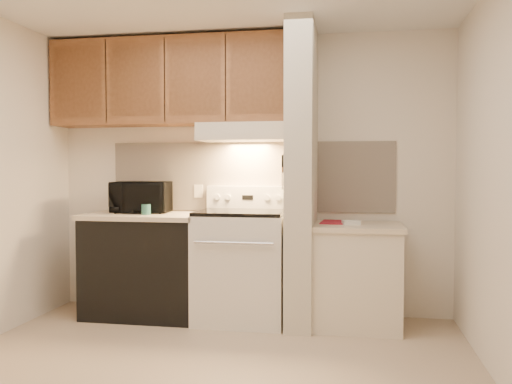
# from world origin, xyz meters

# --- Properties ---
(floor) EXTENTS (3.60, 3.60, 0.00)m
(floor) POSITION_xyz_m (0.00, 0.00, 0.00)
(floor) COLOR #C1A98E
(floor) RESTS_ON ground
(wall_back) EXTENTS (3.60, 2.50, 0.02)m
(wall_back) POSITION_xyz_m (0.00, 1.50, 1.25)
(wall_back) COLOR white
(wall_back) RESTS_ON floor
(wall_right) EXTENTS (0.02, 3.00, 2.50)m
(wall_right) POSITION_xyz_m (1.80, 0.00, 1.25)
(wall_right) COLOR white
(wall_right) RESTS_ON floor
(backsplash) EXTENTS (2.60, 0.02, 0.63)m
(backsplash) POSITION_xyz_m (0.00, 1.49, 1.24)
(backsplash) COLOR #F6E3D0
(backsplash) RESTS_ON wall_back
(range_body) EXTENTS (0.76, 0.65, 0.92)m
(range_body) POSITION_xyz_m (0.00, 1.16, 0.46)
(range_body) COLOR silver
(range_body) RESTS_ON floor
(oven_window) EXTENTS (0.50, 0.01, 0.30)m
(oven_window) POSITION_xyz_m (0.00, 0.84, 0.50)
(oven_window) COLOR black
(oven_window) RESTS_ON range_body
(oven_handle) EXTENTS (0.65, 0.02, 0.02)m
(oven_handle) POSITION_xyz_m (0.00, 0.80, 0.72)
(oven_handle) COLOR silver
(oven_handle) RESTS_ON range_body
(cooktop) EXTENTS (0.74, 0.64, 0.03)m
(cooktop) POSITION_xyz_m (0.00, 1.16, 0.94)
(cooktop) COLOR black
(cooktop) RESTS_ON range_body
(range_backguard) EXTENTS (0.76, 0.08, 0.20)m
(range_backguard) POSITION_xyz_m (0.00, 1.44, 1.05)
(range_backguard) COLOR silver
(range_backguard) RESTS_ON range_body
(range_display) EXTENTS (0.10, 0.01, 0.04)m
(range_display) POSITION_xyz_m (0.00, 1.40, 1.05)
(range_display) COLOR black
(range_display) RESTS_ON range_backguard
(range_knob_left_outer) EXTENTS (0.05, 0.02, 0.05)m
(range_knob_left_outer) POSITION_xyz_m (-0.28, 1.40, 1.05)
(range_knob_left_outer) COLOR silver
(range_knob_left_outer) RESTS_ON range_backguard
(range_knob_left_inner) EXTENTS (0.05, 0.02, 0.05)m
(range_knob_left_inner) POSITION_xyz_m (-0.18, 1.40, 1.05)
(range_knob_left_inner) COLOR silver
(range_knob_left_inner) RESTS_ON range_backguard
(range_knob_right_inner) EXTENTS (0.05, 0.02, 0.05)m
(range_knob_right_inner) POSITION_xyz_m (0.18, 1.40, 1.05)
(range_knob_right_inner) COLOR silver
(range_knob_right_inner) RESTS_ON range_backguard
(range_knob_right_outer) EXTENTS (0.05, 0.02, 0.05)m
(range_knob_right_outer) POSITION_xyz_m (0.28, 1.40, 1.05)
(range_knob_right_outer) COLOR silver
(range_knob_right_outer) RESTS_ON range_backguard
(dishwasher_front) EXTENTS (1.00, 0.63, 0.87)m
(dishwasher_front) POSITION_xyz_m (-0.88, 1.17, 0.43)
(dishwasher_front) COLOR black
(dishwasher_front) RESTS_ON floor
(left_countertop) EXTENTS (1.04, 0.67, 0.04)m
(left_countertop) POSITION_xyz_m (-0.88, 1.17, 0.89)
(left_countertop) COLOR beige
(left_countertop) RESTS_ON dishwasher_front
(spoon_rest) EXTENTS (0.23, 0.13, 0.01)m
(spoon_rest) POSITION_xyz_m (-0.98, 1.36, 0.92)
(spoon_rest) COLOR black
(spoon_rest) RESTS_ON left_countertop
(teal_jar) EXTENTS (0.10, 0.10, 0.09)m
(teal_jar) POSITION_xyz_m (-0.83, 1.06, 0.96)
(teal_jar) COLOR #285F59
(teal_jar) RESTS_ON left_countertop
(outlet) EXTENTS (0.08, 0.01, 0.12)m
(outlet) POSITION_xyz_m (-0.48, 1.48, 1.10)
(outlet) COLOR beige
(outlet) RESTS_ON backsplash
(microwave) EXTENTS (0.54, 0.40, 0.28)m
(microwave) POSITION_xyz_m (-0.96, 1.27, 1.05)
(microwave) COLOR black
(microwave) RESTS_ON left_countertop
(partition_pillar) EXTENTS (0.22, 0.70, 2.50)m
(partition_pillar) POSITION_xyz_m (0.51, 1.15, 1.25)
(partition_pillar) COLOR beige
(partition_pillar) RESTS_ON floor
(pillar_trim) EXTENTS (0.01, 0.70, 0.04)m
(pillar_trim) POSITION_xyz_m (0.39, 1.15, 1.30)
(pillar_trim) COLOR brown
(pillar_trim) RESTS_ON partition_pillar
(knife_strip) EXTENTS (0.02, 0.42, 0.04)m
(knife_strip) POSITION_xyz_m (0.39, 1.10, 1.32)
(knife_strip) COLOR black
(knife_strip) RESTS_ON partition_pillar
(knife_blade_a) EXTENTS (0.01, 0.03, 0.16)m
(knife_blade_a) POSITION_xyz_m (0.38, 0.93, 1.22)
(knife_blade_a) COLOR silver
(knife_blade_a) RESTS_ON knife_strip
(knife_handle_a) EXTENTS (0.02, 0.02, 0.10)m
(knife_handle_a) POSITION_xyz_m (0.38, 0.95, 1.37)
(knife_handle_a) COLOR black
(knife_handle_a) RESTS_ON knife_strip
(knife_blade_b) EXTENTS (0.01, 0.04, 0.18)m
(knife_blade_b) POSITION_xyz_m (0.38, 1.02, 1.21)
(knife_blade_b) COLOR silver
(knife_blade_b) RESTS_ON knife_strip
(knife_handle_b) EXTENTS (0.02, 0.02, 0.10)m
(knife_handle_b) POSITION_xyz_m (0.38, 1.02, 1.37)
(knife_handle_b) COLOR black
(knife_handle_b) RESTS_ON knife_strip
(knife_blade_c) EXTENTS (0.01, 0.04, 0.20)m
(knife_blade_c) POSITION_xyz_m (0.38, 1.09, 1.20)
(knife_blade_c) COLOR silver
(knife_blade_c) RESTS_ON knife_strip
(knife_handle_c) EXTENTS (0.02, 0.02, 0.10)m
(knife_handle_c) POSITION_xyz_m (0.38, 1.09, 1.37)
(knife_handle_c) COLOR black
(knife_handle_c) RESTS_ON knife_strip
(knife_blade_d) EXTENTS (0.01, 0.04, 0.16)m
(knife_blade_d) POSITION_xyz_m (0.38, 1.17, 1.22)
(knife_blade_d) COLOR silver
(knife_blade_d) RESTS_ON knife_strip
(knife_handle_d) EXTENTS (0.02, 0.02, 0.10)m
(knife_handle_d) POSITION_xyz_m (0.38, 1.18, 1.37)
(knife_handle_d) COLOR black
(knife_handle_d) RESTS_ON knife_strip
(knife_blade_e) EXTENTS (0.01, 0.04, 0.18)m
(knife_blade_e) POSITION_xyz_m (0.38, 1.25, 1.21)
(knife_blade_e) COLOR silver
(knife_blade_e) RESTS_ON knife_strip
(knife_handle_e) EXTENTS (0.02, 0.02, 0.10)m
(knife_handle_e) POSITION_xyz_m (0.38, 1.27, 1.37)
(knife_handle_e) COLOR black
(knife_handle_e) RESTS_ON knife_strip
(oven_mitt) EXTENTS (0.03, 0.11, 0.26)m
(oven_mitt) POSITION_xyz_m (0.38, 1.32, 1.20)
(oven_mitt) COLOR gray
(oven_mitt) RESTS_ON partition_pillar
(right_cab_base) EXTENTS (0.70, 0.60, 0.81)m
(right_cab_base) POSITION_xyz_m (0.97, 1.15, 0.40)
(right_cab_base) COLOR beige
(right_cab_base) RESTS_ON floor
(right_countertop) EXTENTS (0.74, 0.64, 0.04)m
(right_countertop) POSITION_xyz_m (0.97, 1.15, 0.83)
(right_countertop) COLOR beige
(right_countertop) RESTS_ON right_cab_base
(red_folder) EXTENTS (0.26, 0.34, 0.01)m
(red_folder) POSITION_xyz_m (0.79, 1.25, 0.86)
(red_folder) COLOR #A81E30
(red_folder) RESTS_ON right_countertop
(white_box) EXTENTS (0.16, 0.13, 0.04)m
(white_box) POSITION_xyz_m (0.92, 1.10, 0.87)
(white_box) COLOR white
(white_box) RESTS_ON right_countertop
(range_hood) EXTENTS (0.78, 0.44, 0.15)m
(range_hood) POSITION_xyz_m (0.00, 1.28, 1.62)
(range_hood) COLOR beige
(range_hood) RESTS_ON upper_cabinets
(hood_lip) EXTENTS (0.78, 0.04, 0.06)m
(hood_lip) POSITION_xyz_m (0.00, 1.07, 1.58)
(hood_lip) COLOR beige
(hood_lip) RESTS_ON range_hood
(upper_cabinets) EXTENTS (2.18, 0.33, 0.77)m
(upper_cabinets) POSITION_xyz_m (-0.69, 1.32, 2.08)
(upper_cabinets) COLOR brown
(upper_cabinets) RESTS_ON wall_back
(cab_door_a) EXTENTS (0.46, 0.01, 0.63)m
(cab_door_a) POSITION_xyz_m (-1.51, 1.17, 2.08)
(cab_door_a) COLOR brown
(cab_door_a) RESTS_ON upper_cabinets
(cab_gap_a) EXTENTS (0.01, 0.01, 0.73)m
(cab_gap_a) POSITION_xyz_m (-1.23, 1.16, 2.08)
(cab_gap_a) COLOR black
(cab_gap_a) RESTS_ON upper_cabinets
(cab_door_b) EXTENTS (0.46, 0.01, 0.63)m
(cab_door_b) POSITION_xyz_m (-0.96, 1.17, 2.08)
(cab_door_b) COLOR brown
(cab_door_b) RESTS_ON upper_cabinets
(cab_gap_b) EXTENTS (0.01, 0.01, 0.73)m
(cab_gap_b) POSITION_xyz_m (-0.69, 1.16, 2.08)
(cab_gap_b) COLOR black
(cab_gap_b) RESTS_ON upper_cabinets
(cab_door_c) EXTENTS (0.46, 0.01, 0.63)m
(cab_door_c) POSITION_xyz_m (-0.42, 1.17, 2.08)
(cab_door_c) COLOR brown
(cab_door_c) RESTS_ON upper_cabinets
(cab_gap_c) EXTENTS (0.01, 0.01, 0.73)m
(cab_gap_c) POSITION_xyz_m (-0.14, 1.16, 2.08)
(cab_gap_c) COLOR black
(cab_gap_c) RESTS_ON upper_cabinets
(cab_door_d) EXTENTS (0.46, 0.01, 0.63)m
(cab_door_d) POSITION_xyz_m (0.13, 1.17, 2.08)
(cab_door_d) COLOR brown
(cab_door_d) RESTS_ON upper_cabinets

